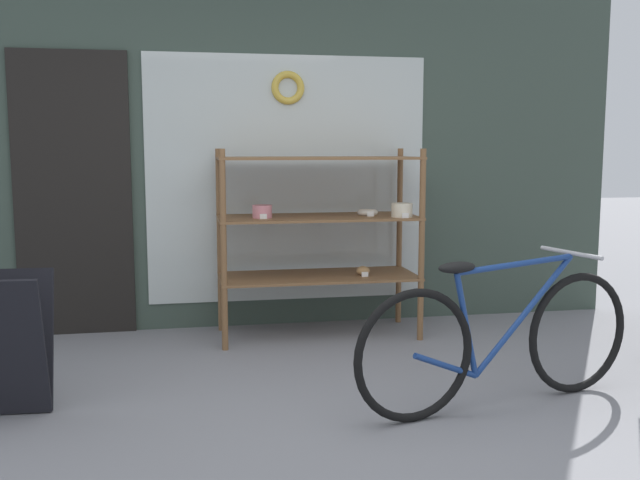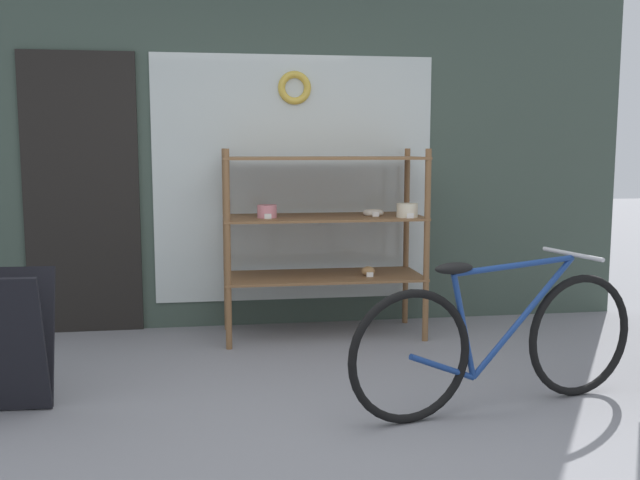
# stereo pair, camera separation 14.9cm
# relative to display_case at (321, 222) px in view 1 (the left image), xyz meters

# --- Properties ---
(ground_plane) EXTENTS (30.00, 30.00, 0.00)m
(ground_plane) POSITION_rel_display_case_xyz_m (-0.38, -2.05, -0.85)
(ground_plane) COLOR gray
(storefront_facade) EXTENTS (5.80, 0.13, 3.41)m
(storefront_facade) POSITION_rel_display_case_xyz_m (-0.42, 0.44, 0.81)
(storefront_facade) COLOR #3D4C42
(storefront_facade) RESTS_ON ground_plane
(display_case) EXTENTS (1.46, 0.59, 1.39)m
(display_case) POSITION_rel_display_case_xyz_m (0.00, 0.00, 0.00)
(display_case) COLOR brown
(display_case) RESTS_ON ground_plane
(bicycle) EXTENTS (1.74, 0.57, 0.83)m
(bicycle) POSITION_rel_display_case_xyz_m (0.67, -1.63, -0.48)
(bicycle) COLOR black
(bicycle) RESTS_ON ground_plane
(sandwich_board) EXTENTS (0.49, 0.40, 0.75)m
(sandwich_board) POSITION_rel_display_case_xyz_m (-1.93, -1.28, -0.47)
(sandwich_board) COLOR black
(sandwich_board) RESTS_ON ground_plane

